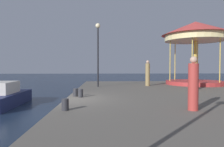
{
  "coord_description": "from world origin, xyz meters",
  "views": [
    {
      "loc": [
        1.76,
        -9.6,
        2.28
      ],
      "look_at": [
        2.37,
        5.27,
        1.8
      ],
      "focal_mm": 32.99,
      "sensor_mm": 36.0,
      "label": 1
    }
  ],
  "objects_px": {
    "motorboat_navy": "(1,97)",
    "person_by_the_water": "(193,76)",
    "carousel": "(195,38)",
    "lamp_post_mid_promenade": "(98,44)",
    "bollard_center": "(81,93)",
    "bollard_south": "(65,105)",
    "person_far_corner": "(148,74)",
    "bollard_north": "(75,92)",
    "person_mid_promenade": "(193,85)"
  },
  "relations": [
    {
      "from": "bollard_south",
      "to": "person_by_the_water",
      "type": "height_order",
      "value": "person_by_the_water"
    },
    {
      "from": "person_mid_promenade",
      "to": "person_far_corner",
      "type": "xyz_separation_m",
      "value": [
        0.38,
        9.03,
        0.07
      ]
    },
    {
      "from": "person_far_corner",
      "to": "bollard_south",
      "type": "bearing_deg",
      "value": -118.1
    },
    {
      "from": "carousel",
      "to": "bollard_south",
      "type": "xyz_separation_m",
      "value": [
        -8.99,
        -9.95,
        -3.72
      ]
    },
    {
      "from": "carousel",
      "to": "lamp_post_mid_promenade",
      "type": "distance_m",
      "value": 8.3
    },
    {
      "from": "motorboat_navy",
      "to": "person_by_the_water",
      "type": "distance_m",
      "value": 11.71
    },
    {
      "from": "person_by_the_water",
      "to": "person_far_corner",
      "type": "distance_m",
      "value": 3.77
    },
    {
      "from": "motorboat_navy",
      "to": "carousel",
      "type": "distance_m",
      "value": 15.06
    },
    {
      "from": "bollard_center",
      "to": "motorboat_navy",
      "type": "bearing_deg",
      "value": 156.36
    },
    {
      "from": "person_by_the_water",
      "to": "person_far_corner",
      "type": "height_order",
      "value": "person_far_corner"
    },
    {
      "from": "lamp_post_mid_promenade",
      "to": "bollard_south",
      "type": "distance_m",
      "value": 8.87
    },
    {
      "from": "bollard_north",
      "to": "person_by_the_water",
      "type": "bearing_deg",
      "value": 19.55
    },
    {
      "from": "bollard_north",
      "to": "person_mid_promenade",
      "type": "relative_size",
      "value": 0.22
    },
    {
      "from": "carousel",
      "to": "person_far_corner",
      "type": "bearing_deg",
      "value": -165.74
    },
    {
      "from": "bollard_south",
      "to": "person_mid_promenade",
      "type": "relative_size",
      "value": 0.22
    },
    {
      "from": "lamp_post_mid_promenade",
      "to": "bollard_center",
      "type": "distance_m",
      "value": 6.11
    },
    {
      "from": "person_mid_promenade",
      "to": "person_far_corner",
      "type": "bearing_deg",
      "value": 87.58
    },
    {
      "from": "person_mid_promenade",
      "to": "person_by_the_water",
      "type": "height_order",
      "value": "person_by_the_water"
    },
    {
      "from": "carousel",
      "to": "person_by_the_water",
      "type": "bearing_deg",
      "value": -116.07
    },
    {
      "from": "carousel",
      "to": "person_mid_promenade",
      "type": "xyz_separation_m",
      "value": [
        -4.63,
        -10.11,
        -3.06
      ]
    },
    {
      "from": "person_by_the_water",
      "to": "person_far_corner",
      "type": "bearing_deg",
      "value": 126.38
    },
    {
      "from": "person_by_the_water",
      "to": "carousel",
      "type": "bearing_deg",
      "value": 63.93
    },
    {
      "from": "carousel",
      "to": "person_far_corner",
      "type": "distance_m",
      "value": 5.31
    },
    {
      "from": "lamp_post_mid_promenade",
      "to": "person_mid_promenade",
      "type": "relative_size",
      "value": 2.56
    },
    {
      "from": "motorboat_navy",
      "to": "bollard_north",
      "type": "bearing_deg",
      "value": -21.77
    },
    {
      "from": "bollard_north",
      "to": "person_by_the_water",
      "type": "distance_m",
      "value": 7.55
    },
    {
      "from": "bollard_south",
      "to": "person_far_corner",
      "type": "distance_m",
      "value": 10.08
    },
    {
      "from": "carousel",
      "to": "bollard_south",
      "type": "bearing_deg",
      "value": -132.09
    },
    {
      "from": "bollard_center",
      "to": "person_by_the_water",
      "type": "relative_size",
      "value": 0.2
    },
    {
      "from": "person_far_corner",
      "to": "person_by_the_water",
      "type": "bearing_deg",
      "value": -53.62
    },
    {
      "from": "carousel",
      "to": "lamp_post_mid_promenade",
      "type": "height_order",
      "value": "carousel"
    },
    {
      "from": "lamp_post_mid_promenade",
      "to": "person_mid_promenade",
      "type": "xyz_separation_m",
      "value": [
        3.47,
        -8.47,
        -2.31
      ]
    },
    {
      "from": "person_by_the_water",
      "to": "bollard_north",
      "type": "bearing_deg",
      "value": -160.45
    },
    {
      "from": "carousel",
      "to": "bollard_center",
      "type": "bearing_deg",
      "value": -141.78
    },
    {
      "from": "bollard_north",
      "to": "carousel",
      "type": "bearing_deg",
      "value": 36.1
    },
    {
      "from": "person_mid_promenade",
      "to": "person_far_corner",
      "type": "relative_size",
      "value": 0.92
    },
    {
      "from": "bollard_north",
      "to": "person_mid_promenade",
      "type": "bearing_deg",
      "value": -37.97
    },
    {
      "from": "bollard_south",
      "to": "person_far_corner",
      "type": "bearing_deg",
      "value": 61.9
    },
    {
      "from": "bollard_north",
      "to": "bollard_center",
      "type": "bearing_deg",
      "value": -46.08
    },
    {
      "from": "person_mid_promenade",
      "to": "bollard_south",
      "type": "bearing_deg",
      "value": 177.89
    },
    {
      "from": "carousel",
      "to": "lamp_post_mid_promenade",
      "type": "xyz_separation_m",
      "value": [
        -8.1,
        -1.64,
        -0.75
      ]
    },
    {
      "from": "carousel",
      "to": "person_by_the_water",
      "type": "height_order",
      "value": "carousel"
    },
    {
      "from": "bollard_center",
      "to": "person_far_corner",
      "type": "bearing_deg",
      "value": 52.14
    },
    {
      "from": "lamp_post_mid_promenade",
      "to": "bollard_center",
      "type": "xyz_separation_m",
      "value": [
        -0.7,
        -5.29,
        -2.98
      ]
    },
    {
      "from": "person_far_corner",
      "to": "lamp_post_mid_promenade",
      "type": "bearing_deg",
      "value": -171.73
    },
    {
      "from": "motorboat_navy",
      "to": "person_mid_promenade",
      "type": "xyz_separation_m",
      "value": [
        9.01,
        -5.3,
        1.14
      ]
    },
    {
      "from": "carousel",
      "to": "person_by_the_water",
      "type": "xyz_separation_m",
      "value": [
        -2.01,
        -4.12,
        -3.0
      ]
    },
    {
      "from": "carousel",
      "to": "bollard_center",
      "type": "distance_m",
      "value": 11.81
    },
    {
      "from": "bollard_center",
      "to": "person_far_corner",
      "type": "distance_m",
      "value": 7.45
    },
    {
      "from": "bollard_center",
      "to": "person_far_corner",
      "type": "xyz_separation_m",
      "value": [
        4.55,
        5.85,
        0.74
      ]
    }
  ]
}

